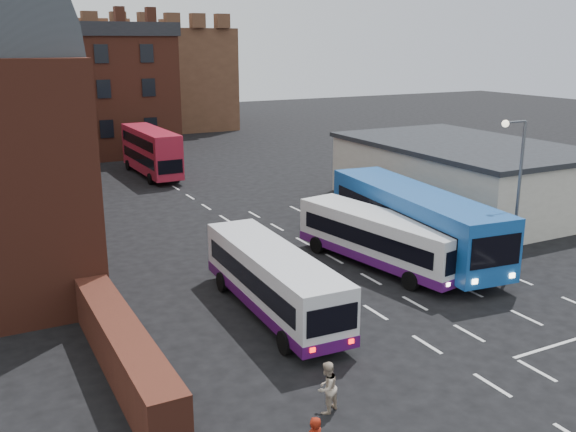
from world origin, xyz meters
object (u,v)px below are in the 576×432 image
bus_white_outbound (273,277)px  bus_red_double (151,151)px  bus_white_inbound (380,236)px  pedestrian_beige (327,387)px  street_lamp (516,182)px  bus_blue (413,218)px

bus_white_outbound → bus_red_double: bearing=85.6°
bus_white_inbound → pedestrian_beige: bearing=38.4°
bus_white_outbound → bus_white_inbound: 7.42m
street_lamp → pedestrian_beige: street_lamp is taller
pedestrian_beige → bus_white_inbound: bearing=-155.7°
bus_white_outbound → street_lamp: 12.36m
bus_white_outbound → street_lamp: bearing=-1.8°
bus_blue → pedestrian_beige: 15.24m
bus_blue → bus_red_double: (-6.05, 25.69, 0.00)m
bus_blue → bus_red_double: bearing=-70.9°
bus_white_inbound → pedestrian_beige: 13.07m
bus_white_outbound → bus_white_inbound: bus_white_outbound is taller
bus_white_outbound → pedestrian_beige: 7.38m
bus_white_outbound → bus_white_inbound: bearing=22.4°
bus_white_outbound → bus_red_double: bus_red_double is taller
bus_white_inbound → bus_blue: 2.57m
bus_red_double → bus_blue: bearing=102.4°
pedestrian_beige → bus_red_double: bearing=-121.7°
bus_blue → bus_white_inbound: bearing=19.0°
bus_red_double → bus_white_outbound: bearing=82.5°
pedestrian_beige → street_lamp: bearing=-179.2°
bus_blue → bus_red_double: size_ratio=1.34×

